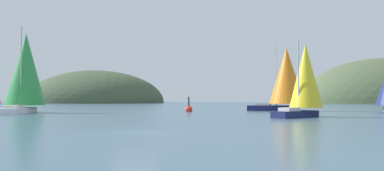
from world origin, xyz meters
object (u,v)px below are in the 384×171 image
(sailboat_orange_sail, at_px, (286,77))
(sailboat_green_sail, at_px, (25,71))
(sailboat_yellow_sail, at_px, (305,79))
(channel_buoy, at_px, (189,109))

(sailboat_orange_sail, bearing_deg, sailboat_green_sail, -160.88)
(sailboat_yellow_sail, distance_m, channel_buoy, 20.45)
(sailboat_orange_sail, bearing_deg, channel_buoy, -161.30)
(sailboat_green_sail, distance_m, channel_buoy, 23.03)
(channel_buoy, bearing_deg, sailboat_orange_sail, 18.70)
(sailboat_yellow_sail, distance_m, sailboat_green_sail, 36.07)
(sailboat_yellow_sail, height_order, channel_buoy, sailboat_yellow_sail)
(sailboat_orange_sail, relative_size, sailboat_yellow_sail, 1.29)
(sailboat_orange_sail, xyz_separation_m, sailboat_green_sail, (-35.62, -12.35, 0.40))
(sailboat_yellow_sail, relative_size, sailboat_green_sail, 0.70)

